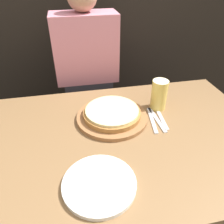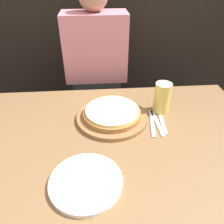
{
  "view_description": "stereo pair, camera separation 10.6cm",
  "coord_description": "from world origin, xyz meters",
  "px_view_note": "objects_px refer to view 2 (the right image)",
  "views": [
    {
      "loc": [
        -0.1,
        -0.72,
        1.42
      ],
      "look_at": [
        0.07,
        0.14,
        0.81
      ],
      "focal_mm": 35.0,
      "sensor_mm": 36.0,
      "label": 1
    },
    {
      "loc": [
        0.01,
        -0.73,
        1.42
      ],
      "look_at": [
        0.07,
        0.14,
        0.81
      ],
      "focal_mm": 35.0,
      "sensor_mm": 36.0,
      "label": 2
    }
  ],
  "objects_px": {
    "pizza_on_board": "(112,115)",
    "fork": "(152,123)",
    "dinner_plate": "(86,182)",
    "dinner_knife": "(157,123)",
    "beer_glass": "(162,97)",
    "diner_person": "(97,89)",
    "spoon": "(162,122)"
  },
  "relations": [
    {
      "from": "diner_person",
      "to": "dinner_knife",
      "type": "bearing_deg",
      "value": -63.8
    },
    {
      "from": "spoon",
      "to": "dinner_knife",
      "type": "bearing_deg",
      "value": 180.0
    },
    {
      "from": "dinner_plate",
      "to": "fork",
      "type": "xyz_separation_m",
      "value": [
        0.31,
        0.32,
        -0.01
      ]
    },
    {
      "from": "beer_glass",
      "to": "dinner_knife",
      "type": "relative_size",
      "value": 0.77
    },
    {
      "from": "fork",
      "to": "spoon",
      "type": "xyz_separation_m",
      "value": [
        0.05,
        0.0,
        0.0
      ]
    },
    {
      "from": "dinner_plate",
      "to": "spoon",
      "type": "distance_m",
      "value": 0.49
    },
    {
      "from": "beer_glass",
      "to": "dinner_plate",
      "type": "bearing_deg",
      "value": -131.74
    },
    {
      "from": "pizza_on_board",
      "to": "dinner_knife",
      "type": "bearing_deg",
      "value": -14.16
    },
    {
      "from": "pizza_on_board",
      "to": "fork",
      "type": "xyz_separation_m",
      "value": [
        0.19,
        -0.05,
        -0.02
      ]
    },
    {
      "from": "fork",
      "to": "dinner_knife",
      "type": "relative_size",
      "value": 1.0
    },
    {
      "from": "beer_glass",
      "to": "diner_person",
      "type": "xyz_separation_m",
      "value": [
        -0.32,
        0.47,
        -0.2
      ]
    },
    {
      "from": "dinner_plate",
      "to": "dinner_knife",
      "type": "height_order",
      "value": "dinner_plate"
    },
    {
      "from": "beer_glass",
      "to": "dinner_plate",
      "type": "relative_size",
      "value": 0.61
    },
    {
      "from": "spoon",
      "to": "beer_glass",
      "type": "bearing_deg",
      "value": 80.87
    },
    {
      "from": "dinner_plate",
      "to": "spoon",
      "type": "xyz_separation_m",
      "value": [
        0.36,
        0.32,
        -0.01
      ]
    },
    {
      "from": "beer_glass",
      "to": "fork",
      "type": "relative_size",
      "value": 0.77
    },
    {
      "from": "beer_glass",
      "to": "dinner_knife",
      "type": "distance_m",
      "value": 0.14
    },
    {
      "from": "pizza_on_board",
      "to": "dinner_knife",
      "type": "xyz_separation_m",
      "value": [
        0.22,
        -0.05,
        -0.02
      ]
    },
    {
      "from": "pizza_on_board",
      "to": "diner_person",
      "type": "bearing_deg",
      "value": 97.26
    },
    {
      "from": "beer_glass",
      "to": "dinner_plate",
      "type": "distance_m",
      "value": 0.57
    },
    {
      "from": "beer_glass",
      "to": "diner_person",
      "type": "relative_size",
      "value": 0.12
    },
    {
      "from": "beer_glass",
      "to": "dinner_knife",
      "type": "height_order",
      "value": "beer_glass"
    },
    {
      "from": "beer_glass",
      "to": "fork",
      "type": "xyz_separation_m",
      "value": [
        -0.07,
        -0.1,
        -0.08
      ]
    },
    {
      "from": "dinner_plate",
      "to": "beer_glass",
      "type": "bearing_deg",
      "value": 48.26
    },
    {
      "from": "pizza_on_board",
      "to": "fork",
      "type": "bearing_deg",
      "value": -15.92
    },
    {
      "from": "spoon",
      "to": "diner_person",
      "type": "bearing_deg",
      "value": 118.18
    },
    {
      "from": "beer_glass",
      "to": "dinner_knife",
      "type": "bearing_deg",
      "value": -112.03
    },
    {
      "from": "beer_glass",
      "to": "spoon",
      "type": "relative_size",
      "value": 0.9
    },
    {
      "from": "fork",
      "to": "diner_person",
      "type": "xyz_separation_m",
      "value": [
        -0.26,
        0.57,
        -0.12
      ]
    },
    {
      "from": "pizza_on_board",
      "to": "dinner_plate",
      "type": "xyz_separation_m",
      "value": [
        -0.12,
        -0.38,
        -0.02
      ]
    },
    {
      "from": "dinner_plate",
      "to": "fork",
      "type": "relative_size",
      "value": 1.26
    },
    {
      "from": "dinner_knife",
      "to": "spoon",
      "type": "xyz_separation_m",
      "value": [
        0.03,
        0.0,
        0.0
      ]
    }
  ]
}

